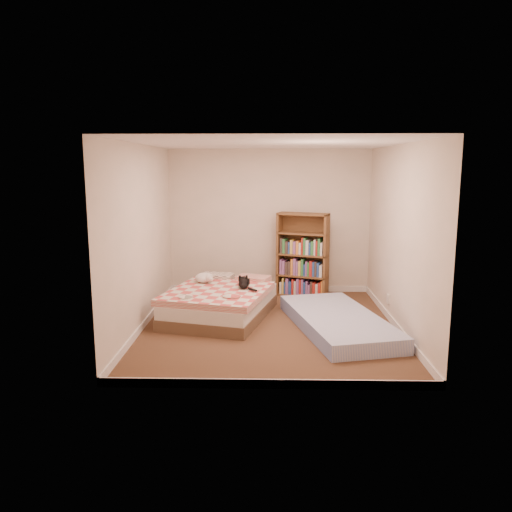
{
  "coord_description": "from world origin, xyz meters",
  "views": [
    {
      "loc": [
        -0.03,
        -6.7,
        2.2
      ],
      "look_at": [
        -0.19,
        0.3,
        0.94
      ],
      "focal_mm": 35.0,
      "sensor_mm": 36.0,
      "label": 1
    }
  ],
  "objects_px": {
    "bed": "(221,302)",
    "bookshelf": "(302,265)",
    "floor_mattress": "(338,322)",
    "black_cat": "(244,283)",
    "white_dog": "(205,278)"
  },
  "relations": [
    {
      "from": "floor_mattress",
      "to": "black_cat",
      "type": "relative_size",
      "value": 3.73
    },
    {
      "from": "black_cat",
      "to": "white_dog",
      "type": "xyz_separation_m",
      "value": [
        -0.62,
        0.29,
        0.01
      ]
    },
    {
      "from": "black_cat",
      "to": "white_dog",
      "type": "relative_size",
      "value": 1.93
    },
    {
      "from": "bed",
      "to": "bookshelf",
      "type": "relative_size",
      "value": 1.46
    },
    {
      "from": "bed",
      "to": "floor_mattress",
      "type": "height_order",
      "value": "bed"
    },
    {
      "from": "black_cat",
      "to": "white_dog",
      "type": "distance_m",
      "value": 0.69
    },
    {
      "from": "bed",
      "to": "floor_mattress",
      "type": "relative_size",
      "value": 0.92
    },
    {
      "from": "white_dog",
      "to": "floor_mattress",
      "type": "bearing_deg",
      "value": -22.19
    },
    {
      "from": "floor_mattress",
      "to": "bed",
      "type": "bearing_deg",
      "value": 148.21
    },
    {
      "from": "bed",
      "to": "floor_mattress",
      "type": "bearing_deg",
      "value": -3.94
    },
    {
      "from": "bed",
      "to": "black_cat",
      "type": "height_order",
      "value": "black_cat"
    },
    {
      "from": "bed",
      "to": "floor_mattress",
      "type": "xyz_separation_m",
      "value": [
        1.66,
        -0.55,
        -0.12
      ]
    },
    {
      "from": "white_dog",
      "to": "black_cat",
      "type": "bearing_deg",
      "value": -22.88
    },
    {
      "from": "black_cat",
      "to": "bed",
      "type": "bearing_deg",
      "value": 175.91
    },
    {
      "from": "floor_mattress",
      "to": "black_cat",
      "type": "bearing_deg",
      "value": 142.68
    }
  ]
}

